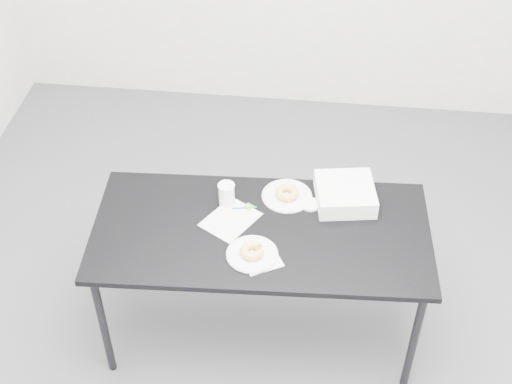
# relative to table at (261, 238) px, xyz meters

# --- Properties ---
(floor) EXTENTS (4.00, 4.00, 0.00)m
(floor) POSITION_rel_table_xyz_m (-0.01, 0.12, -0.67)
(floor) COLOR #515156
(floor) RESTS_ON ground
(table) EXTENTS (1.62, 0.82, 0.72)m
(table) POSITION_rel_table_xyz_m (0.00, 0.00, 0.00)
(table) COLOR black
(table) RESTS_ON floor
(scorecard) EXTENTS (0.30, 0.32, 0.00)m
(scorecard) POSITION_rel_table_xyz_m (-0.15, 0.05, 0.06)
(scorecard) COLOR white
(scorecard) RESTS_ON table
(logo_patch) EXTENTS (0.06, 0.06, 0.00)m
(logo_patch) POSITION_rel_table_xyz_m (-0.08, 0.14, 0.06)
(logo_patch) COLOR green
(logo_patch) RESTS_ON scorecard
(pen) EXTENTS (0.12, 0.03, 0.01)m
(pen) POSITION_rel_table_xyz_m (-0.10, 0.13, 0.06)
(pen) COLOR #0B837A
(pen) RESTS_ON scorecard
(napkin) EXTENTS (0.22, 0.22, 0.00)m
(napkin) POSITION_rel_table_xyz_m (0.02, -0.18, 0.06)
(napkin) COLOR white
(napkin) RESTS_ON table
(plate_near) EXTENTS (0.23, 0.23, 0.01)m
(plate_near) POSITION_rel_table_xyz_m (-0.02, -0.17, 0.06)
(plate_near) COLOR white
(plate_near) RESTS_ON napkin
(donut_near) EXTENTS (0.14, 0.14, 0.04)m
(donut_near) POSITION_rel_table_xyz_m (-0.02, -0.17, 0.08)
(donut_near) COLOR #DB9145
(donut_near) RESTS_ON plate_near
(plate_far) EXTENTS (0.25, 0.25, 0.01)m
(plate_far) POSITION_rel_table_xyz_m (0.10, 0.24, 0.06)
(plate_far) COLOR white
(plate_far) RESTS_ON table
(donut_far) EXTENTS (0.14, 0.14, 0.04)m
(donut_far) POSITION_rel_table_xyz_m (0.10, 0.24, 0.08)
(donut_far) COLOR #DB9145
(donut_far) RESTS_ON plate_far
(coffee_cup) EXTENTS (0.08, 0.08, 0.11)m
(coffee_cup) POSITION_rel_table_xyz_m (-0.19, 0.17, 0.11)
(coffee_cup) COLOR white
(coffee_cup) RESTS_ON table
(cup_lid) EXTENTS (0.09, 0.09, 0.01)m
(cup_lid) POSITION_rel_table_xyz_m (0.22, 0.19, 0.06)
(cup_lid) COLOR white
(cup_lid) RESTS_ON table
(bakery_box) EXTENTS (0.32, 0.32, 0.09)m
(bakery_box) POSITION_rel_table_xyz_m (0.38, 0.24, 0.10)
(bakery_box) COLOR white
(bakery_box) RESTS_ON table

